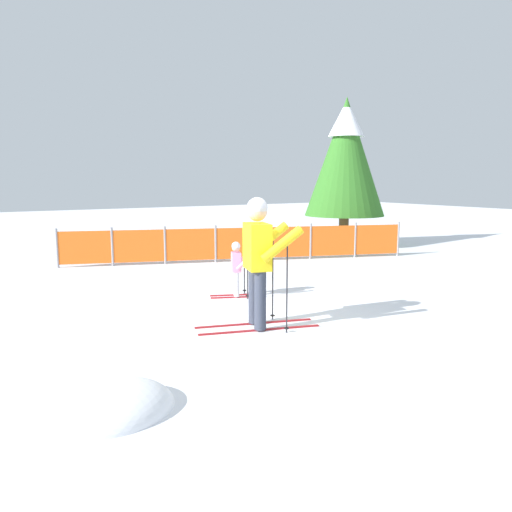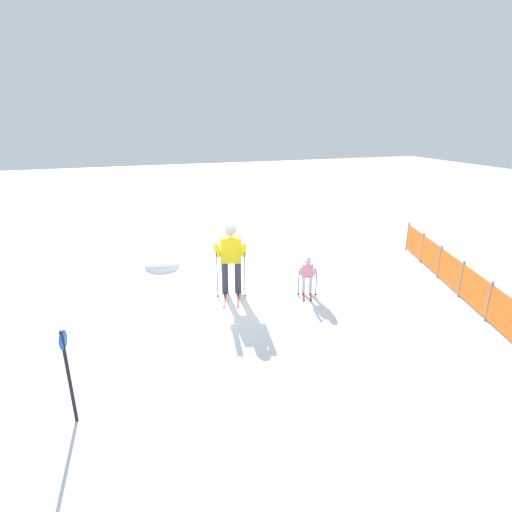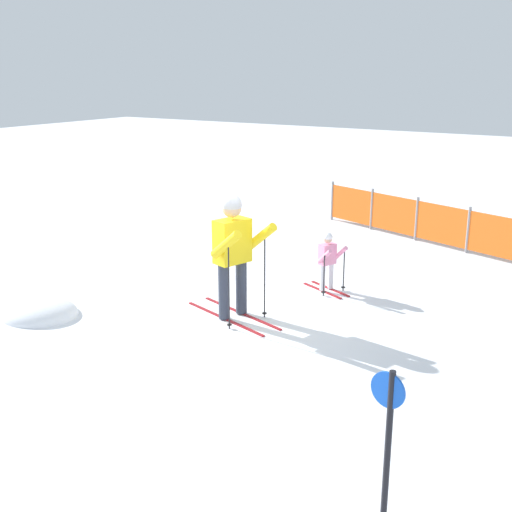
{
  "view_description": "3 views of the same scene",
  "coord_description": "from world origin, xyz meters",
  "px_view_note": "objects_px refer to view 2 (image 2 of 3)",
  "views": [
    {
      "loc": [
        -3.79,
        -5.68,
        2.11
      ],
      "look_at": [
        0.57,
        1.41,
        0.82
      ],
      "focal_mm": 35.0,
      "sensor_mm": 36.0,
      "label": 1
    },
    {
      "loc": [
        8.97,
        -2.24,
        4.31
      ],
      "look_at": [
        0.12,
        0.77,
        1.03
      ],
      "focal_mm": 28.0,
      "sensor_mm": 36.0,
      "label": 2
    },
    {
      "loc": [
        4.9,
        -7.25,
        3.59
      ],
      "look_at": [
        -0.18,
        0.89,
        0.77
      ],
      "focal_mm": 45.0,
      "sensor_mm": 36.0,
      "label": 3
    }
  ],
  "objects_px": {
    "skier_adult": "(231,252)",
    "trail_marker": "(67,367)",
    "skier_child": "(307,273)",
    "safety_fence": "(474,290)"
  },
  "relations": [
    {
      "from": "safety_fence",
      "to": "trail_marker",
      "type": "distance_m",
      "value": 8.66
    },
    {
      "from": "skier_adult",
      "to": "safety_fence",
      "type": "height_order",
      "value": "skier_adult"
    },
    {
      "from": "safety_fence",
      "to": "skier_adult",
      "type": "bearing_deg",
      "value": -117.11
    },
    {
      "from": "skier_child",
      "to": "skier_adult",
      "type": "bearing_deg",
      "value": -87.07
    },
    {
      "from": "skier_adult",
      "to": "skier_child",
      "type": "relative_size",
      "value": 1.86
    },
    {
      "from": "skier_child",
      "to": "safety_fence",
      "type": "bearing_deg",
      "value": 82.41
    },
    {
      "from": "skier_child",
      "to": "trail_marker",
      "type": "relative_size",
      "value": 0.66
    },
    {
      "from": "skier_adult",
      "to": "trail_marker",
      "type": "height_order",
      "value": "skier_adult"
    },
    {
      "from": "skier_adult",
      "to": "skier_child",
      "type": "xyz_separation_m",
      "value": [
        0.66,
        1.81,
        -0.54
      ]
    },
    {
      "from": "skier_adult",
      "to": "trail_marker",
      "type": "distance_m",
      "value": 5.01
    }
  ]
}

